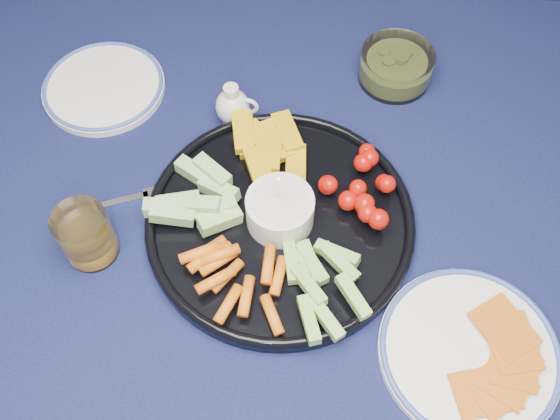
# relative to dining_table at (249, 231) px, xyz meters

# --- Properties ---
(dining_table) EXTENTS (1.67, 1.07, 0.75)m
(dining_table) POSITION_rel_dining_table_xyz_m (0.00, 0.00, 0.00)
(dining_table) COLOR #462C17
(dining_table) RESTS_ON ground
(crudite_platter) EXTENTS (0.40, 0.40, 0.13)m
(crudite_platter) POSITION_rel_dining_table_xyz_m (0.05, -0.03, 0.11)
(crudite_platter) COLOR black
(crudite_platter) RESTS_ON dining_table
(creamer_pitcher) EXTENTS (0.07, 0.06, 0.08)m
(creamer_pitcher) POSITION_rel_dining_table_xyz_m (-0.04, 0.16, 0.12)
(creamer_pitcher) COLOR white
(creamer_pitcher) RESTS_ON dining_table
(pickle_bowl) EXTENTS (0.12, 0.12, 0.06)m
(pickle_bowl) POSITION_rel_dining_table_xyz_m (0.22, 0.29, 0.11)
(pickle_bowl) COLOR white
(pickle_bowl) RESTS_ON dining_table
(cheese_plate) EXTENTS (0.24, 0.24, 0.03)m
(cheese_plate) POSITION_rel_dining_table_xyz_m (0.33, -0.20, 0.10)
(cheese_plate) COLOR white
(cheese_plate) RESTS_ON dining_table
(juice_tumbler) EXTENTS (0.08, 0.08, 0.09)m
(juice_tumbler) POSITION_rel_dining_table_xyz_m (-0.21, -0.11, 0.13)
(juice_tumbler) COLOR white
(juice_tumbler) RESTS_ON dining_table
(fork_left) EXTENTS (0.16, 0.08, 0.00)m
(fork_left) POSITION_rel_dining_table_xyz_m (-0.19, -0.02, 0.09)
(fork_left) COLOR silver
(fork_left) RESTS_ON dining_table
(fork_right) EXTENTS (0.14, 0.05, 0.00)m
(fork_right) POSITION_rel_dining_table_xyz_m (0.33, -0.19, 0.09)
(fork_right) COLOR silver
(fork_right) RESTS_ON dining_table
(side_plate_extra) EXTENTS (0.21, 0.21, 0.02)m
(side_plate_extra) POSITION_rel_dining_table_xyz_m (-0.28, 0.20, 0.10)
(side_plate_extra) COLOR white
(side_plate_extra) RESTS_ON dining_table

